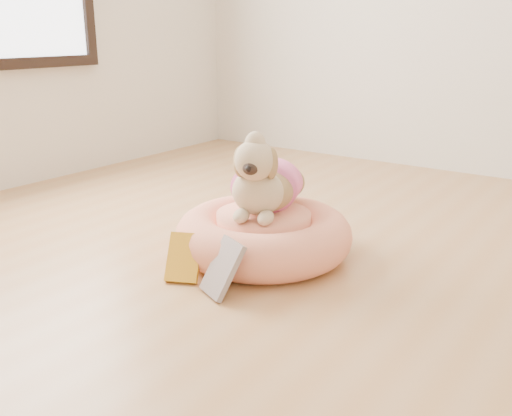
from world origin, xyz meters
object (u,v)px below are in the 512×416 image
Objects in this scene: dog at (264,169)px; book_yellow at (184,258)px; pet_bed at (263,235)px; book_white at (223,268)px.

dog is 0.45m from book_yellow.
dog reaches higher than pet_bed.
book_white reaches higher than book_yellow.
pet_bed is 3.44× the size of book_white.
book_white is at bearing -29.55° from book_yellow.
dog is 2.30× the size of book_white.
pet_bed is 0.26m from dog.
dog is 2.59× the size of book_yellow.
pet_bed is at bearing 47.83° from book_yellow.
book_yellow is (-0.10, -0.34, -0.01)m from pet_bed.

